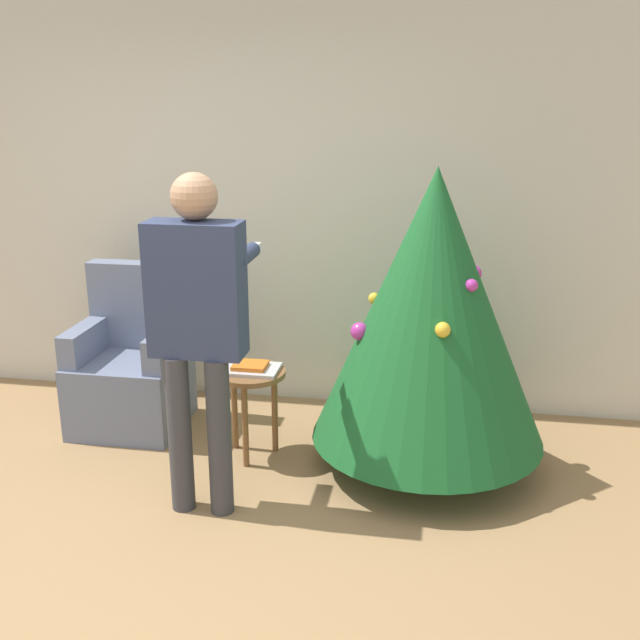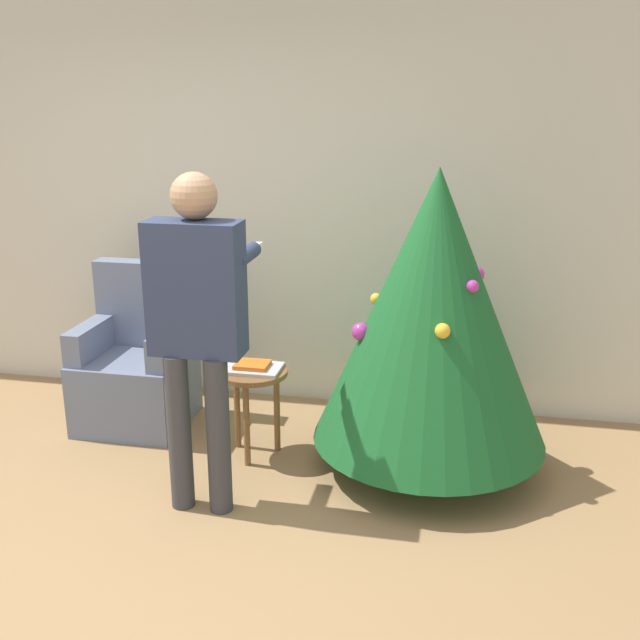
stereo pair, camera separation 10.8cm
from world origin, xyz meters
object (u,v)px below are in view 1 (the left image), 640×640
(armchair, at_px, (133,370))
(side_stool, at_px, (251,385))
(person_standing, at_px, (197,314))
(christmas_tree, at_px, (432,309))

(armchair, height_order, side_stool, armchair)
(person_standing, bearing_deg, side_stool, 80.06)
(armchair, distance_m, person_standing, 1.35)
(christmas_tree, bearing_deg, side_stool, -177.81)
(christmas_tree, relative_size, person_standing, 0.99)
(christmas_tree, height_order, side_stool, christmas_tree)
(side_stool, bearing_deg, armchair, 159.97)
(armchair, bearing_deg, side_stool, -20.03)
(christmas_tree, height_order, armchair, christmas_tree)
(christmas_tree, bearing_deg, person_standing, -151.32)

